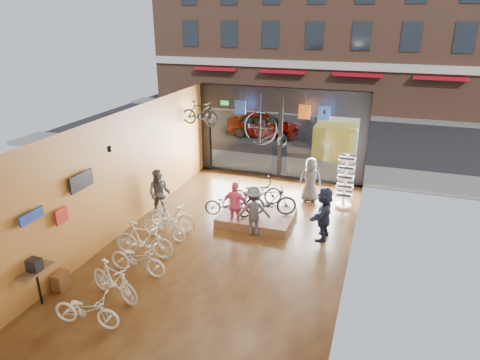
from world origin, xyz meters
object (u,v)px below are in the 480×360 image
at_px(floor_bike_0, 86,310).
at_px(floor_bike_5, 172,216).
at_px(penny_farthing, 267,130).
at_px(floor_bike_2, 138,259).
at_px(box_truck, 340,126).
at_px(display_platform, 257,218).
at_px(display_bike_right, 256,192).
at_px(customer_2, 236,205).
at_px(floor_bike_4, 164,226).
at_px(display_bike_left, 228,204).
at_px(customer_3, 254,211).
at_px(customer_5, 324,213).
at_px(sunglasses_rack, 345,182).
at_px(street_car, 263,124).
at_px(customer_4, 310,180).
at_px(display_bike_mid, 271,201).
at_px(customer_1, 160,193).
at_px(floor_bike_1, 114,281).
at_px(floor_bike_3, 144,240).
at_px(hung_bike, 200,113).

xyz_separation_m(floor_bike_0, floor_bike_5, (-0.31, 4.70, 0.08)).
bearing_deg(penny_farthing, floor_bike_2, -104.55).
distance_m(box_truck, display_platform, 9.59).
height_order(display_bike_right, customer_2, customer_2).
relative_size(floor_bike_4, display_bike_left, 1.00).
bearing_deg(customer_3, display_bike_right, -94.11).
distance_m(customer_5, sunglasses_rack, 2.58).
relative_size(floor_bike_4, customer_2, 0.98).
distance_m(customer_2, sunglasses_rack, 4.19).
xyz_separation_m(street_car, customer_4, (4.14, -8.13, 0.14)).
bearing_deg(display_bike_mid, customer_1, 79.36).
bearing_deg(floor_bike_4, floor_bike_1, -166.70).
bearing_deg(floor_bike_0, display_bike_mid, -28.37).
relative_size(street_car, display_platform, 1.71).
height_order(floor_bike_5, customer_4, customer_4).
bearing_deg(display_bike_mid, floor_bike_4, 105.07).
bearing_deg(box_truck, floor_bike_3, -107.52).
xyz_separation_m(floor_bike_0, penny_farthing, (1.67, 8.74, 2.09)).
distance_m(box_truck, display_bike_right, 8.96).
xyz_separation_m(floor_bike_1, customer_1, (-1.18, 4.44, 0.35)).
distance_m(display_platform, customer_1, 3.39).
bearing_deg(display_bike_mid, customer_2, 103.17).
bearing_deg(sunglasses_rack, floor_bike_0, -101.04).
bearing_deg(sunglasses_rack, customer_5, -79.52).
bearing_deg(customer_4, display_bike_mid, 61.56).
distance_m(display_bike_right, penny_farthing, 2.61).
bearing_deg(floor_bike_4, display_bike_mid, -46.21).
bearing_deg(customer_3, floor_bike_4, 5.01).
bearing_deg(customer_5, floor_bike_1, -37.38).
relative_size(sunglasses_rack, penny_farthing, 1.23).
distance_m(floor_bike_1, customer_3, 4.77).
bearing_deg(display_platform, customer_1, -168.92).
bearing_deg(display_platform, penny_farthing, 99.05).
xyz_separation_m(floor_bike_1, floor_bike_2, (-0.04, 1.12, -0.06)).
relative_size(floor_bike_0, customer_5, 0.93).
xyz_separation_m(display_bike_right, customer_2, (-0.28, -1.27, 0.01)).
height_order(street_car, customer_1, customer_1).
bearing_deg(box_truck, customer_4, -91.67).
bearing_deg(customer_2, customer_4, -120.58).
xyz_separation_m(box_truck, hung_bike, (-4.70, -6.80, 1.74)).
xyz_separation_m(street_car, customer_3, (2.94, -11.29, 0.12)).
relative_size(customer_1, customer_2, 1.05).
xyz_separation_m(floor_bike_0, display_platform, (2.09, 6.14, -0.26)).
height_order(customer_5, hung_bike, hung_bike).
xyz_separation_m(floor_bike_5, sunglasses_rack, (5.01, 3.58, 0.48)).
bearing_deg(customer_2, floor_bike_4, 39.22).
distance_m(floor_bike_0, hung_bike, 9.15).
xyz_separation_m(box_truck, display_bike_mid, (-1.11, -9.37, -0.37)).
bearing_deg(customer_2, floor_bike_2, 66.73).
distance_m(floor_bike_1, customer_1, 4.61).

